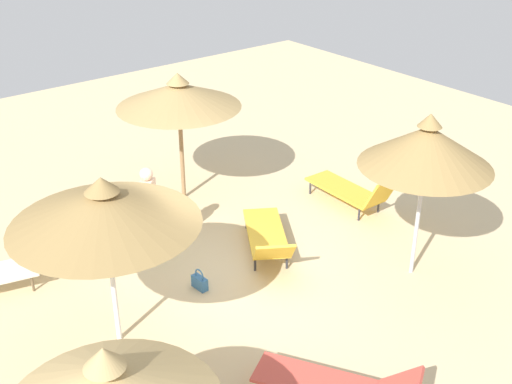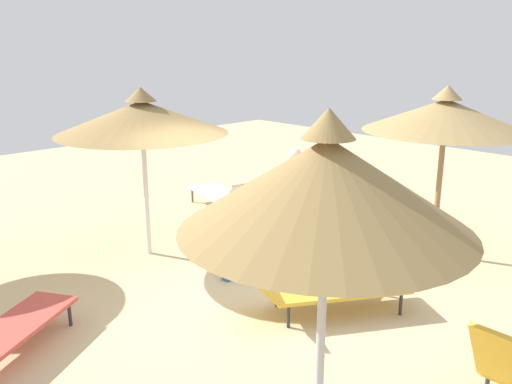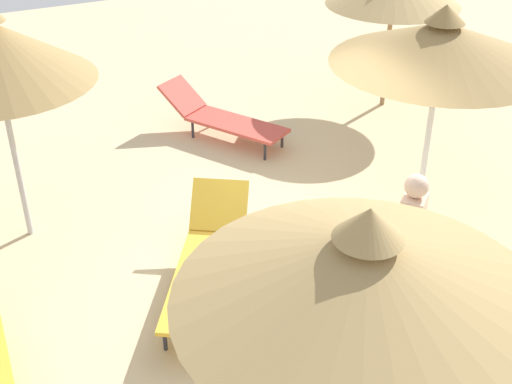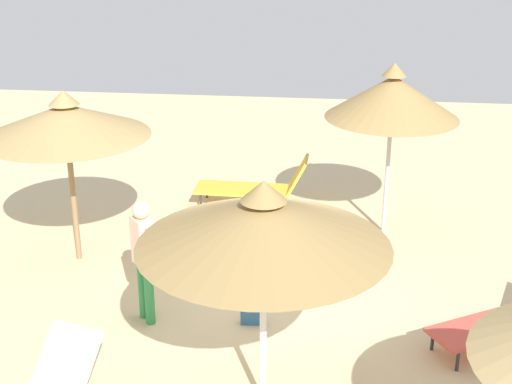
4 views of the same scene
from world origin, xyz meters
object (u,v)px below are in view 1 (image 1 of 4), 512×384
at_px(lounge_chair_center, 5,268).
at_px(person_standing_front, 149,206).
at_px(lounge_chair_far_left, 354,190).
at_px(parasol_umbrella_front, 178,95).
at_px(lounge_chair_near_left, 268,237).
at_px(parasol_umbrella_edge, 104,208).
at_px(parasol_umbrella_near_right, 427,146).
at_px(handbag, 200,282).
at_px(lounge_chair_far_right, 337,384).

relative_size(lounge_chair_center, person_standing_front, 1.25).
bearing_deg(lounge_chair_far_left, parasol_umbrella_front, 133.81).
height_order(lounge_chair_near_left, lounge_chair_center, lounge_chair_near_left).
bearing_deg(lounge_chair_center, parasol_umbrella_front, 12.98).
xyz_separation_m(parasol_umbrella_edge, lounge_chair_near_left, (3.25, 0.41, -1.88)).
height_order(parasol_umbrella_near_right, lounge_chair_far_left, parasol_umbrella_near_right).
bearing_deg(lounge_chair_center, handbag, -38.95).
xyz_separation_m(lounge_chair_far_left, lounge_chair_center, (-6.65, 1.65, -0.02)).
bearing_deg(lounge_chair_center, parasol_umbrella_near_right, -34.63).
distance_m(lounge_chair_center, lounge_chair_far_right, 5.92).
xyz_separation_m(parasol_umbrella_front, parasol_umbrella_near_right, (1.58, -4.92, 0.11)).
height_order(lounge_chair_far_right, handbag, lounge_chair_far_right).
xyz_separation_m(lounge_chair_center, person_standing_front, (2.45, -0.61, 0.63)).
bearing_deg(lounge_chair_near_left, person_standing_front, 140.43).
bearing_deg(parasol_umbrella_edge, lounge_chair_far_left, 7.09).
relative_size(parasol_umbrella_edge, lounge_chair_center, 1.25).
height_order(parasol_umbrella_near_right, lounge_chair_far_right, parasol_umbrella_near_right).
bearing_deg(lounge_chair_far_left, handbag, -174.51).
relative_size(parasol_umbrella_front, lounge_chair_near_left, 1.23).
relative_size(lounge_chair_far_left, lounge_chair_center, 0.97).
distance_m(lounge_chair_far_left, handbag, 4.15).
relative_size(parasol_umbrella_front, parasol_umbrella_near_right, 0.93).
bearing_deg(lounge_chair_center, parasol_umbrella_edge, -70.57).
distance_m(parasol_umbrella_front, handbag, 4.05).
xyz_separation_m(parasol_umbrella_near_right, lounge_chair_far_right, (-3.27, -1.43, -2.04)).
distance_m(lounge_chair_near_left, lounge_chair_far_left, 2.58).
distance_m(parasol_umbrella_near_right, lounge_chair_near_left, 3.28).
bearing_deg(handbag, lounge_chair_center, 141.05).
relative_size(parasol_umbrella_edge, lounge_chair_near_left, 1.22).
distance_m(parasol_umbrella_front, lounge_chair_near_left, 3.49).
bearing_deg(person_standing_front, lounge_chair_far_left, -13.91).
xyz_separation_m(parasol_umbrella_front, person_standing_front, (-1.70, -1.57, -1.29)).
relative_size(parasol_umbrella_near_right, lounge_chair_far_left, 1.40).
height_order(parasol_umbrella_edge, lounge_chair_center, parasol_umbrella_edge).
height_order(lounge_chair_near_left, lounge_chair_far_left, lounge_chair_far_left).
bearing_deg(parasol_umbrella_edge, parasol_umbrella_near_right, -17.95).
distance_m(parasol_umbrella_front, person_standing_front, 2.64).
xyz_separation_m(lounge_chair_far_right, person_standing_front, (-0.01, 4.78, 0.65)).
distance_m(parasol_umbrella_edge, handbag, 2.75).
bearing_deg(person_standing_front, lounge_chair_center, 166.07).
distance_m(parasol_umbrella_near_right, lounge_chair_far_right, 4.11).
xyz_separation_m(parasol_umbrella_edge, parasol_umbrella_near_right, (4.89, -1.59, 0.14)).
bearing_deg(parasol_umbrella_near_right, parasol_umbrella_front, 107.80).
xyz_separation_m(parasol_umbrella_front, lounge_chair_center, (-4.15, -0.96, -1.91)).
relative_size(parasol_umbrella_edge, parasol_umbrella_near_right, 0.92).
height_order(parasol_umbrella_front, parasol_umbrella_near_right, parasol_umbrella_near_right).
bearing_deg(parasol_umbrella_front, lounge_chair_far_right, -104.95).
height_order(lounge_chair_near_left, lounge_chair_far_right, lounge_chair_near_left).
xyz_separation_m(lounge_chair_near_left, person_standing_front, (-1.64, 1.35, 0.63)).
distance_m(parasol_umbrella_front, lounge_chair_far_left, 4.08).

